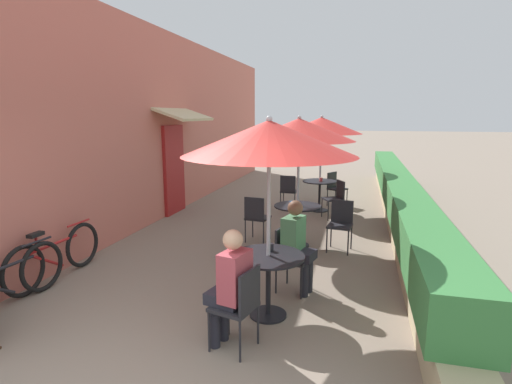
% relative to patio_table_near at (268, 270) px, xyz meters
% --- Properties ---
extents(cafe_facade_wall, '(0.98, 14.08, 4.20)m').
position_rel_patio_table_near_xyz_m(cafe_facade_wall, '(-3.47, 4.96, 1.53)').
color(cafe_facade_wall, '#C66B5B').
rests_on(cafe_facade_wall, ground_plane).
extents(planter_hedge, '(0.60, 13.08, 1.01)m').
position_rel_patio_table_near_xyz_m(planter_hedge, '(1.83, 5.00, -0.03)').
color(planter_hedge, tan).
rests_on(planter_hedge, ground_plane).
extents(patio_table_near, '(0.84, 0.84, 0.75)m').
position_rel_patio_table_near_xyz_m(patio_table_near, '(0.00, 0.00, 0.00)').
color(patio_table_near, black).
rests_on(patio_table_near, ground_plane).
extents(patio_umbrella_near, '(1.93, 1.93, 2.33)m').
position_rel_patio_table_near_xyz_m(patio_umbrella_near, '(0.00, 0.00, 1.52)').
color(patio_umbrella_near, '#B7B7BC').
rests_on(patio_umbrella_near, ground_plane).
extents(cafe_chair_near_left, '(0.49, 0.49, 0.87)m').
position_rel_patio_table_near_xyz_m(cafe_chair_near_left, '(-0.11, -0.76, -0.05)').
color(cafe_chair_near_left, '#232328').
rests_on(cafe_chair_near_left, ground_plane).
extents(seated_patron_near_left, '(0.47, 0.41, 1.25)m').
position_rel_patio_table_near_xyz_m(seated_patron_near_left, '(-0.22, -0.73, 0.12)').
color(seated_patron_near_left, '#23232D').
rests_on(seated_patron_near_left, ground_plane).
extents(cafe_chair_near_right, '(0.49, 0.49, 0.87)m').
position_rel_patio_table_near_xyz_m(cafe_chair_near_right, '(0.11, 0.76, -0.05)').
color(cafe_chair_near_right, '#232328').
rests_on(cafe_chair_near_right, ground_plane).
extents(seated_patron_near_right, '(0.47, 0.41, 1.25)m').
position_rel_patio_table_near_xyz_m(seated_patron_near_right, '(0.22, 0.73, 0.12)').
color(seated_patron_near_right, '#23232D').
rests_on(seated_patron_near_right, ground_plane).
extents(coffee_cup_near, '(0.07, 0.07, 0.09)m').
position_rel_patio_table_near_xyz_m(coffee_cup_near, '(-0.01, 0.16, 0.23)').
color(coffee_cup_near, '#232328').
rests_on(coffee_cup_near, patio_table_near).
extents(patio_table_mid, '(0.84, 0.84, 0.75)m').
position_rel_patio_table_near_xyz_m(patio_table_mid, '(-0.06, 2.63, 0.00)').
color(patio_table_mid, black).
rests_on(patio_table_mid, ground_plane).
extents(patio_umbrella_mid, '(1.93, 1.93, 2.33)m').
position_rel_patio_table_near_xyz_m(patio_umbrella_mid, '(-0.06, 2.63, 1.52)').
color(patio_umbrella_mid, '#B7B7BC').
rests_on(patio_umbrella_mid, ground_plane).
extents(cafe_chair_mid_left, '(0.45, 0.45, 0.87)m').
position_rel_patio_table_near_xyz_m(cafe_chair_mid_left, '(-0.83, 2.65, -0.05)').
color(cafe_chair_mid_left, '#232328').
rests_on(cafe_chair_mid_left, ground_plane).
extents(cafe_chair_mid_right, '(0.45, 0.45, 0.87)m').
position_rel_patio_table_near_xyz_m(cafe_chair_mid_right, '(0.70, 2.61, -0.05)').
color(cafe_chair_mid_right, '#232328').
rests_on(cafe_chair_mid_right, ground_plane).
extents(coffee_cup_mid, '(0.07, 0.07, 0.09)m').
position_rel_patio_table_near_xyz_m(coffee_cup_mid, '(-0.16, 2.55, 0.23)').
color(coffee_cup_mid, teal).
rests_on(coffee_cup_mid, patio_table_mid).
extents(patio_table_far, '(0.84, 0.84, 0.75)m').
position_rel_patio_table_near_xyz_m(patio_table_far, '(0.05, 5.45, 0.00)').
color(patio_table_far, black).
rests_on(patio_table_far, ground_plane).
extents(patio_umbrella_far, '(1.93, 1.93, 2.33)m').
position_rel_patio_table_near_xyz_m(patio_umbrella_far, '(0.05, 5.45, 1.52)').
color(patio_umbrella_far, '#B7B7BC').
rests_on(patio_umbrella_far, ground_plane).
extents(cafe_chair_far_left, '(0.54, 0.54, 0.87)m').
position_rel_patio_table_near_xyz_m(cafe_chair_far_left, '(0.48, 4.82, -0.05)').
color(cafe_chair_far_left, '#232328').
rests_on(cafe_chair_far_left, ground_plane).
extents(cafe_chair_far_right, '(0.55, 0.55, 0.87)m').
position_rel_patio_table_near_xyz_m(cafe_chair_far_right, '(0.38, 6.14, -0.05)').
color(cafe_chair_far_right, '#232328').
rests_on(cafe_chair_far_right, ground_plane).
extents(cafe_chair_far_back, '(0.41, 0.41, 0.87)m').
position_rel_patio_table_near_xyz_m(cafe_chair_far_back, '(-0.71, 5.39, -0.05)').
color(cafe_chair_far_back, '#232328').
rests_on(cafe_chair_far_back, ground_plane).
extents(coffee_cup_far, '(0.07, 0.07, 0.09)m').
position_rel_patio_table_near_xyz_m(coffee_cup_far, '(0.09, 5.36, 0.23)').
color(coffee_cup_far, '#B73D3D').
rests_on(coffee_cup_far, patio_table_far).
extents(bicycle_leaning, '(0.20, 1.79, 0.78)m').
position_rel_patio_table_near_xyz_m(bicycle_leaning, '(-3.13, -0.66, -0.21)').
color(bicycle_leaning, black).
rests_on(bicycle_leaning, ground_plane).
extents(bicycle_second, '(0.13, 1.80, 0.79)m').
position_rel_patio_table_near_xyz_m(bicycle_second, '(-3.17, 0.25, -0.20)').
color(bicycle_second, black).
rests_on(bicycle_second, ground_plane).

